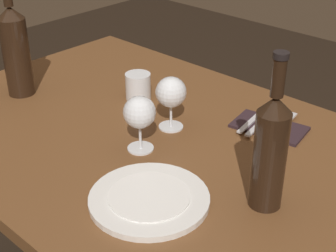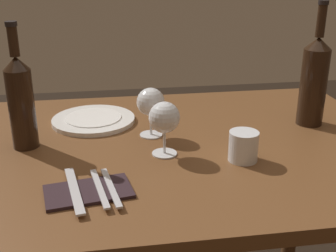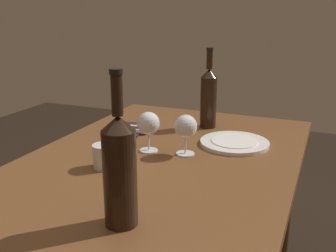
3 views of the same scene
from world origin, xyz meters
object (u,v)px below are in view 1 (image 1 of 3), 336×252
Objects in this scene: folded_napkin at (269,127)px; fork_outer at (254,119)px; wine_glass_left at (171,93)px; fork_inner at (262,122)px; water_tumbler at (138,87)px; table_knife at (279,129)px; wine_bottle at (16,49)px; wine_bottle_second at (270,150)px; wine_glass_right at (139,113)px; dinner_plate at (149,199)px.

folded_napkin is 1.14× the size of fork_outer.
folded_napkin is at bearing 41.61° from wine_glass_left.
fork_inner is at bearing 0.00° from fork_outer.
table_knife is at bearing 14.56° from water_tumbler.
wine_glass_left is 0.39× the size of wine_bottle.
wine_bottle_second reaches higher than water_tumbler.
wine_bottle is 2.07× the size of fork_inner.
wine_glass_right is at bearing -119.93° from folded_napkin.
wine_bottle_second is (0.85, 0.05, -0.01)m from wine_bottle.
fork_inner is (0.17, 0.17, -0.09)m from wine_glass_left.
fork_outer is (-0.22, 0.28, -0.12)m from wine_bottle_second.
water_tumbler is 0.30× the size of dinner_plate.
fork_inner is 0.02m from fork_outer.
wine_glass_left is 0.26m from fork_inner.
table_knife is (0.04, 0.44, 0.00)m from dinner_plate.
water_tumbler is 0.43m from table_knife.
wine_bottle_second is at bearing -51.96° from fork_outer.
wine_bottle_second reaches higher than fork_inner.
wine_bottle_second is at bearing -17.19° from water_tumbler.
dinner_plate is at bearing -91.43° from folded_napkin.
dinner_plate is 0.44m from fork_inner.
table_knife is at bearing 0.00° from fork_outer.
water_tumbler reaches higher than fork_inner.
water_tumbler is (-0.19, 0.07, -0.07)m from wine_glass_left.
wine_bottle_second is at bearing -55.24° from fork_inner.
wine_glass_right reaches higher than water_tumbler.
fork_outer is 0.08m from table_knife.
folded_napkin is (0.18, 0.31, -0.10)m from wine_glass_right.
wine_bottle_second is 0.60m from water_tumbler.
wine_glass_right is 0.38m from table_knife.
wine_bottle is 0.69m from dinner_plate.
table_knife is at bearing 0.00° from fork_inner.
water_tumbler is 0.37× the size of table_knife.
wine_bottle is at bearing -154.07° from folded_napkin.
wine_bottle_second is 0.34m from table_knife.
fork_outer reaches higher than folded_napkin.
wine_glass_right is at bearing -43.01° from water_tumbler.
table_knife is (0.70, 0.33, -0.13)m from wine_bottle.
dinner_plate is 0.44m from folded_napkin.
fork_outer is 0.85× the size of table_knife.
folded_napkin is (0.39, 0.11, -0.03)m from water_tumbler.
fork_outer is at bearing 67.55° from wine_glass_right.
folded_napkin is (0.20, 0.17, -0.10)m from wine_glass_left.
folded_napkin is (0.67, 0.33, -0.14)m from wine_bottle.
dinner_plate reaches higher than folded_napkin.
wine_bottle reaches higher than dinner_plate.
dinner_plate is at bearing -138.51° from wine_bottle_second.
fork_inner is (0.36, 0.11, -0.02)m from water_tumbler.
table_knife is at bearing 56.05° from wine_glass_right.
water_tumbler is 0.36m from fork_outer.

